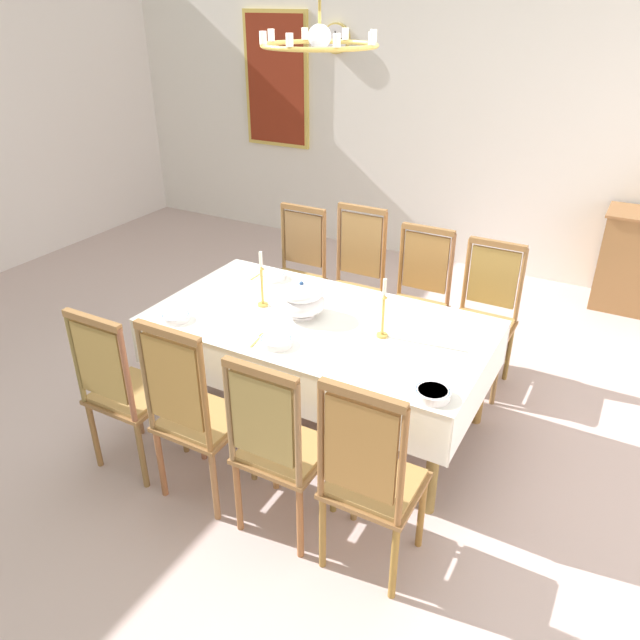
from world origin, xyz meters
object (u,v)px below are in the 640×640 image
Objects in this scene: spoon_primary at (261,273)px; chair_south_c at (278,445)px; chair_south_d at (370,477)px; chair_north_b at (353,281)px; mounted_clock at (336,38)px; chair_south_b at (194,412)px; framed_painting at (276,80)px; chair_north_c at (417,298)px; dining_table at (320,331)px; candlestick_east at (383,314)px; bowl_near_left at (273,275)px; bowl_far_left at (176,317)px; chair_north_d at (484,314)px; chair_south_a at (124,388)px; spoon_secondary at (260,337)px; soup_tureen at (302,299)px; chandelier at (320,43)px; chair_north_a at (296,271)px; bowl_near_right at (276,341)px; bowl_far_right at (433,393)px; candlestick_west at (262,284)px.

chair_south_c is at bearing -54.05° from spoon_primary.
chair_south_d is at bearing -0.31° from chair_south_c.
chair_north_b is 3.94× the size of mounted_clock.
chair_south_b is 0.81× the size of framed_painting.
dining_table is at bearing 72.92° from chair_north_c.
candlestick_east is 2.04× the size of bowl_near_left.
chair_north_d is at bearing 41.19° from bowl_far_left.
chair_south_a is 6.13× the size of spoon_secondary.
chair_north_c is 3.55× the size of soup_tureen.
soup_tureen is at bearing -35.86° from spoon_primary.
dining_table is 1.68m from chandelier.
spoon_primary is 3.12m from mounted_clock.
chair_south_b is at bearing 105.04° from chair_north_a.
chair_south_b is 6.04× the size of bowl_near_right.
chair_south_a is 4.44m from mounted_clock.
chair_south_b is 1.01× the size of chair_south_d.
bowl_near_left is 1.75m from bowl_far_right.
soup_tureen is 3.64m from mounted_clock.
candlestick_west reaches higher than bowl_near_left.
chair_south_c reaches higher than chair_north_a.
spoon_secondary is at bearing 47.59° from chair_south_a.
mounted_clock is at bearing 122.13° from candlestick_east.
candlestick_west reaches higher than chair_north_c.
chair_north_b reaches higher than soup_tureen.
chair_south_d is at bearing -33.41° from bowl_near_right.
mounted_clock reaches higher than candlestick_east.
chair_north_b is (0.52, 1.95, 0.02)m from chair_south_a.
bowl_far_left is 0.98× the size of spoon_primary.
bowl_near_right is at bearing -142.27° from candlestick_east.
candlestick_west is at bearing 180.00° from soup_tureen.
chair_north_c is at bearing -179.98° from chair_north_a.
framed_painting is at bearing 112.54° from spoon_secondary.
chair_south_b is at bearing -103.61° from dining_table.
chair_south_c is (1.06, -0.00, 0.00)m from chair_south_a.
chair_south_a is 1.01× the size of chair_north_a.
spoon_secondary is (-0.13, 0.03, -0.02)m from bowl_near_right.
mounted_clock is (-1.08, 3.10, 1.27)m from candlestick_west.
chandelier is (2.26, -3.11, 0.62)m from framed_painting.
dining_table is 1.96× the size of chair_north_a.
candlestick_west is at bearing 141.77° from chair_south_d.
framed_painting is (-2.56, 2.13, 1.17)m from chair_north_c.
candlestick_east is at bearing 39.25° from chair_south_a.
mounted_clock is at bearing 109.31° from candlestick_west.
chair_south_a is 6.10× the size of spoon_primary.
chair_south_c is 6.18× the size of spoon_secondary.
mounted_clock reaches higher than chair_south_a.
chair_north_c reaches higher than bowl_near_right.
chandelier is at bearing 50.23° from chair_north_d.
spoon_secondary is (-1.01, -1.33, 0.20)m from chair_north_d.
chair_north_c is at bearing 61.44° from chair_south_a.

